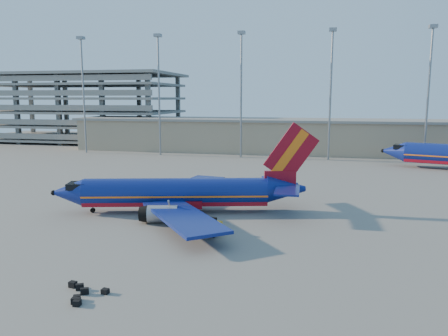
{
  "coord_description": "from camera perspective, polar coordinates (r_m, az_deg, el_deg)",
  "views": [
    {
      "loc": [
        13.26,
        -54.11,
        13.75
      ],
      "look_at": [
        0.07,
        5.14,
        4.0
      ],
      "focal_mm": 35.0,
      "sensor_mm": 36.0,
      "label": 1
    }
  ],
  "objects": [
    {
      "name": "light_mast_row",
      "position": [
        100.52,
        7.99,
        11.21
      ],
      "size": [
        101.6,
        1.6,
        28.65
      ],
      "color": "gray",
      "rests_on": "ground"
    },
    {
      "name": "aircraft_main",
      "position": [
        53.24,
        -5.48,
        -3.3
      ],
      "size": [
        31.67,
        30.08,
        10.92
      ],
      "rotation": [
        0.0,
        0.0,
        0.25
      ],
      "color": "navy",
      "rests_on": "ground"
    },
    {
      "name": "terminal_building",
      "position": [
        112.55,
        10.88,
        4.15
      ],
      "size": [
        122.0,
        16.0,
        8.5
      ],
      "color": "gray",
      "rests_on": "ground"
    },
    {
      "name": "luggage_pile",
      "position": [
        33.38,
        -18.15,
        -15.28
      ],
      "size": [
        3.4,
        3.03,
        0.46
      ],
      "color": "black",
      "rests_on": "ground"
    },
    {
      "name": "baggage_tug",
      "position": [
        44.75,
        -1.95,
        -7.57
      ],
      "size": [
        2.72,
        2.1,
        1.73
      ],
      "rotation": [
        0.0,
        0.0,
        -0.3
      ],
      "color": "orange",
      "rests_on": "ground"
    },
    {
      "name": "parking_garage",
      "position": [
        148.63,
        -18.04,
        7.9
      ],
      "size": [
        62.0,
        32.0,
        21.4
      ],
      "color": "slate",
      "rests_on": "ground"
    },
    {
      "name": "ground",
      "position": [
        57.38,
        -1.18,
        -4.74
      ],
      "size": [
        220.0,
        220.0,
        0.0
      ],
      "primitive_type": "plane",
      "color": "slate",
      "rests_on": "ground"
    }
  ]
}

